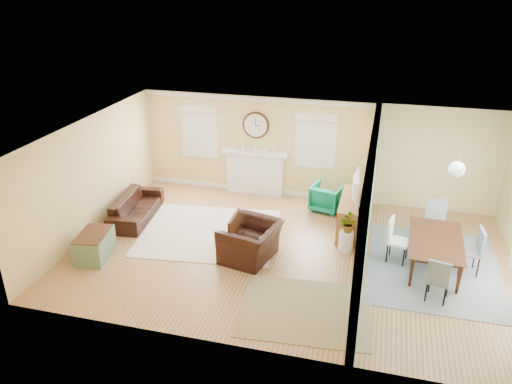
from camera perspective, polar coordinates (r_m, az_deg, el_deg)
floor at (r=10.61m, az=3.80°, el=-7.02°), size 9.00×9.00×0.00m
wall_back at (r=12.77m, az=6.57°, el=4.79°), size 9.00×0.02×2.60m
wall_front at (r=7.44m, az=-0.47°, el=-9.93°), size 9.00×0.02×2.60m
wall_left at (r=11.62m, az=-18.34°, el=1.74°), size 0.02×6.00×2.60m
ceiling at (r=9.55m, az=4.22°, el=6.50°), size 9.00×6.00×0.02m
partition at (r=10.11m, az=12.75°, el=-0.57°), size 0.17×6.00×2.60m
fireplace at (r=13.18m, az=-0.11°, el=2.31°), size 1.70×0.30×1.17m
wall_clock at (r=12.85m, az=-0.01°, el=7.65°), size 0.70×0.07×0.70m
window_left at (r=13.35m, az=-6.53°, el=7.27°), size 1.05×0.13×1.42m
window_right at (r=12.60m, az=6.84°, el=6.24°), size 1.05×0.13×1.42m
pendant at (r=9.63m, az=21.97°, el=2.43°), size 0.30×0.30×0.55m
rug_cream at (r=11.43m, az=-5.35°, el=-4.61°), size 3.29×2.94×0.02m
rug_jute at (r=9.03m, az=5.66°, el=-13.27°), size 2.39×2.01×0.01m
rug_grey at (r=10.73m, az=19.63°, el=-8.10°), size 2.55×3.18×0.01m
sofa at (r=12.28m, az=-13.57°, el=-1.66°), size 0.99×2.04×0.57m
eames_chair at (r=10.25m, az=-0.59°, el=-5.69°), size 1.26×1.37×0.77m
green_chair at (r=12.44m, az=8.09°, el=-0.64°), size 0.86×0.87×0.66m
trunk at (r=10.87m, az=-17.98°, el=-5.82°), size 0.73×1.03×0.55m
credenza at (r=11.49m, az=10.85°, el=-2.60°), size 0.54×1.60×0.80m
tv at (r=11.21m, az=11.03°, el=0.56°), size 0.22×1.01×0.58m
garden_stool at (r=10.75m, az=10.24°, el=-5.54°), size 0.31×0.31×0.46m
potted_plant at (r=10.55m, az=10.40°, el=-3.53°), size 0.45×0.46×0.39m
dining_table at (r=10.58m, az=19.86°, el=-6.65°), size 1.09×1.86×0.64m
dining_chair_n at (r=11.36m, az=19.94°, el=-3.01°), size 0.48×0.48×0.98m
dining_chair_s at (r=9.52m, az=20.22°, el=-8.93°), size 0.47×0.47×0.88m
dining_chair_w at (r=10.47m, az=15.99°, el=-4.99°), size 0.48×0.48×0.93m
dining_chair_e at (r=10.55m, az=23.24°, el=-5.82°), size 0.45×0.45×0.95m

